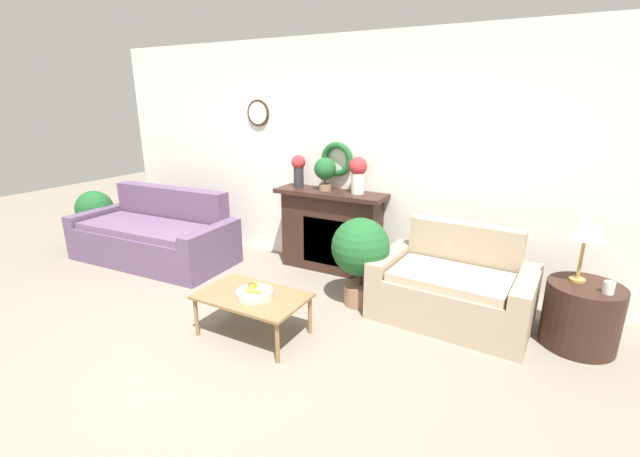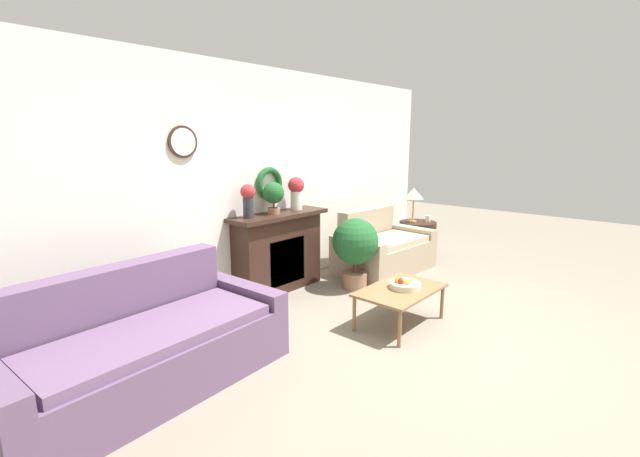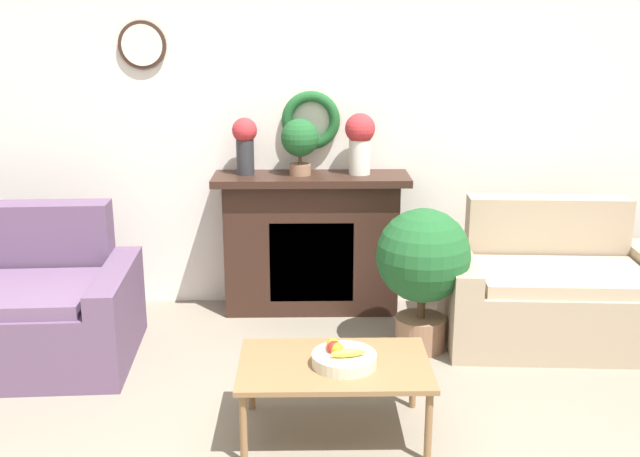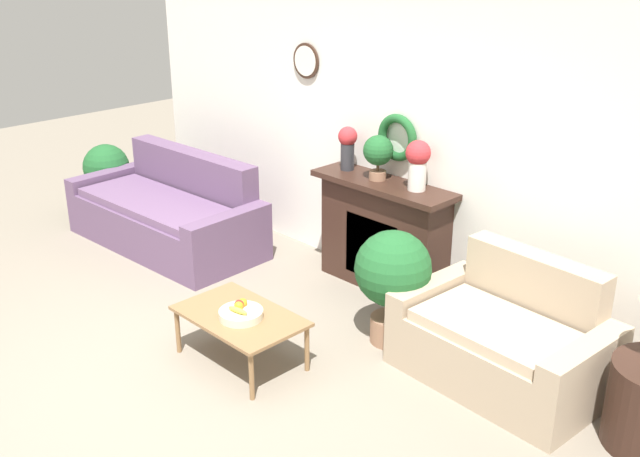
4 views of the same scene
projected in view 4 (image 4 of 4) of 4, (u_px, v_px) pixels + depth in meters
ground_plane at (168, 388)px, 5.19m from camera, size 16.00×16.00×0.00m
wall_back at (403, 134)px, 6.30m from camera, size 6.80×0.14×2.70m
fireplace at (383, 234)px, 6.49m from camera, size 1.33×0.41×0.98m
couch_left at (169, 214)px, 7.46m from camera, size 2.14×1.05×0.90m
loveseat_right at (505, 341)px, 5.19m from camera, size 1.46×0.95×0.86m
coffee_table at (240, 319)px, 5.38m from camera, size 0.94×0.59×0.38m
fruit_bowl at (241, 313)px, 5.31m from camera, size 0.32×0.32×0.12m
vase_on_mantel_left at (348, 145)px, 6.52m from camera, size 0.17×0.17×0.39m
vase_on_mantel_right at (418, 161)px, 6.00m from camera, size 0.20×0.20×0.41m
potted_plant_on_mantel at (378, 153)px, 6.26m from camera, size 0.26×0.26×0.38m
potted_plant_floor_by_couch at (107, 171)px, 8.27m from camera, size 0.51×0.51×0.77m
potted_plant_floor_by_loveseat at (393, 275)px, 5.57m from camera, size 0.58×0.58×0.90m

